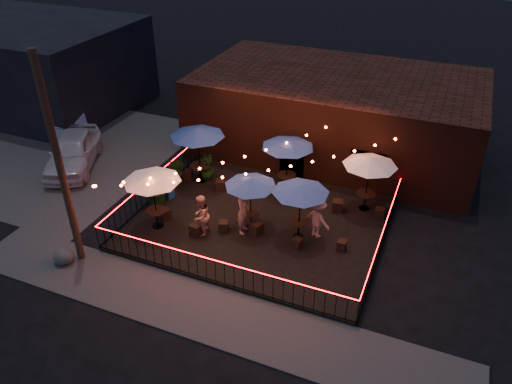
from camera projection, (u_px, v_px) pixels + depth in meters
ground at (239, 253)px, 19.21m from camera, size 110.00×110.00×0.00m
patio at (259, 223)px, 20.73m from camera, size 10.00×8.00×0.15m
sidewalk at (199, 309)px, 16.66m from camera, size 18.00×2.50×0.05m
parking_lot at (63, 152)px, 26.24m from camera, size 11.00×12.00×0.02m
brick_building at (336, 113)px, 25.61m from camera, size 14.00×8.00×4.00m
background_building at (33, 64)px, 30.77m from camera, size 12.00×9.00×5.00m
utility_pole at (60, 166)px, 16.81m from camera, size 0.26×0.26×8.00m
fence_front at (215, 272)px, 17.30m from camera, size 10.00×0.04×1.04m
fence_left at (155, 187)px, 22.05m from camera, size 0.04×8.00×1.04m
fence_right at (382, 241)px, 18.79m from camera, size 0.04×8.00×1.04m
festoon_lights at (233, 171)px, 19.52m from camera, size 10.02×8.72×1.32m
cafe_table_0 at (152, 178)px, 19.20m from camera, size 2.97×2.97×2.53m
cafe_table_1 at (197, 133)px, 22.14m from camera, size 3.12×3.12×2.73m
cafe_table_2 at (251, 183)px, 19.31m from camera, size 2.39×2.39×2.29m
cafe_table_3 at (288, 144)px, 21.56m from camera, size 2.48×2.48×2.57m
cafe_table_4 at (301, 189)px, 18.67m from camera, size 2.81×2.81×2.42m
cafe_table_5 at (370, 162)px, 20.30m from camera, size 2.51×2.51×2.50m
bistro_chair_0 at (166, 214)px, 20.78m from camera, size 0.49×0.49×0.44m
bistro_chair_1 at (196, 230)px, 19.79m from camera, size 0.50×0.50×0.52m
bistro_chair_2 at (188, 175)px, 23.48m from camera, size 0.48×0.48×0.47m
bistro_chair_3 at (220, 185)px, 22.68m from camera, size 0.54×0.54×0.49m
bistro_chair_4 at (224, 226)px, 20.03m from camera, size 0.50×0.50×0.46m
bistro_chair_5 at (256, 229)px, 19.85m from camera, size 0.57×0.57×0.52m
bistro_chair_6 at (277, 192)px, 22.24m from camera, size 0.49×0.49×0.45m
bistro_chair_7 at (301, 201)px, 21.57m from camera, size 0.43×0.43×0.45m
bistro_chair_8 at (297, 243)px, 19.16m from camera, size 0.42×0.42×0.40m
bistro_chair_9 at (342, 245)px, 19.05m from camera, size 0.34×0.34×0.40m
bistro_chair_10 at (338, 206)px, 21.24m from camera, size 0.51×0.51×0.50m
bistro_chair_11 at (380, 213)px, 20.84m from camera, size 0.43×0.43×0.45m
patron_a at (243, 211)px, 19.61m from camera, size 0.51×0.74×1.96m
patron_b at (201, 216)px, 19.51m from camera, size 0.69×0.87×1.77m
patron_c at (318, 219)px, 19.40m from camera, size 1.27×1.03×1.72m
potted_shrub_a at (157, 189)px, 21.49m from camera, size 1.50×1.36×1.46m
potted_shrub_b at (177, 171)px, 22.77m from camera, size 0.85×0.70×1.45m
potted_shrub_c at (207, 167)px, 23.34m from camera, size 0.83×0.83×1.22m
cooler at (167, 190)px, 22.11m from camera, size 0.64×0.52×0.74m
boulder at (63, 256)px, 18.52m from camera, size 0.99×0.90×0.66m
car_white at (73, 151)px, 24.52m from camera, size 3.99×5.36×1.70m
car_silver at (69, 122)px, 27.50m from camera, size 4.81×4.54×1.62m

